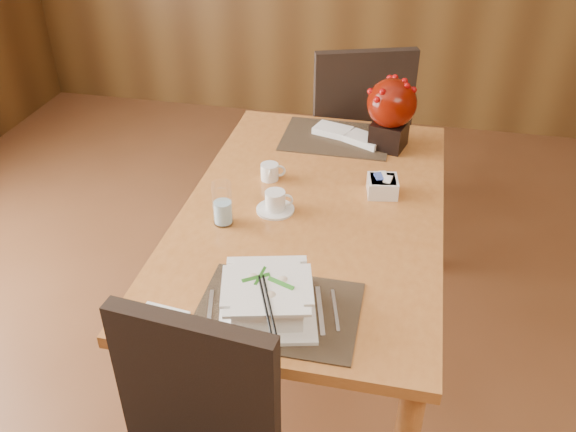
% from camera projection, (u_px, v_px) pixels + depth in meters
% --- Properties ---
extents(dining_table, '(0.90, 1.50, 0.75)m').
position_uv_depth(dining_table, '(313.00, 229.00, 2.20)').
color(dining_table, '#BF7235').
rests_on(dining_table, ground).
extents(placemat_near, '(0.45, 0.33, 0.01)m').
position_uv_depth(placemat_near, '(278.00, 311.00, 1.70)').
color(placemat_near, black).
rests_on(placemat_near, dining_table).
extents(placemat_far, '(0.45, 0.33, 0.01)m').
position_uv_depth(placemat_far, '(336.00, 138.00, 2.59)').
color(placemat_far, black).
rests_on(placemat_far, dining_table).
extents(soup_setting, '(0.32, 0.32, 0.11)m').
position_uv_depth(soup_setting, '(267.00, 299.00, 1.67)').
color(soup_setting, white).
rests_on(soup_setting, dining_table).
extents(coffee_cup, '(0.13, 0.13, 0.08)m').
position_uv_depth(coffee_cup, '(275.00, 203.00, 2.11)').
color(coffee_cup, white).
rests_on(coffee_cup, dining_table).
extents(water_glass, '(0.08, 0.08, 0.15)m').
position_uv_depth(water_glass, '(222.00, 204.00, 2.02)').
color(water_glass, silver).
rests_on(water_glass, dining_table).
extents(creamer_jug, '(0.11, 0.11, 0.06)m').
position_uv_depth(creamer_jug, '(270.00, 172.00, 2.29)').
color(creamer_jug, white).
rests_on(creamer_jug, dining_table).
extents(sugar_caddy, '(0.12, 0.12, 0.06)m').
position_uv_depth(sugar_caddy, '(382.00, 186.00, 2.20)').
color(sugar_caddy, white).
rests_on(sugar_caddy, dining_table).
extents(berry_decor, '(0.20, 0.20, 0.29)m').
position_uv_depth(berry_decor, '(391.00, 110.00, 2.44)').
color(berry_decor, black).
rests_on(berry_decor, dining_table).
extents(napkins_far, '(0.33, 0.22, 0.03)m').
position_uv_depth(napkins_far, '(351.00, 136.00, 2.57)').
color(napkins_far, white).
rests_on(napkins_far, dining_table).
extents(bread_plate, '(0.15, 0.15, 0.01)m').
position_uv_depth(bread_plate, '(157.00, 323.00, 1.66)').
color(bread_plate, white).
rests_on(bread_plate, dining_table).
extents(far_chair, '(0.62, 0.62, 1.04)m').
position_uv_depth(far_chair, '(355.00, 132.00, 3.02)').
color(far_chair, black).
rests_on(far_chair, ground).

